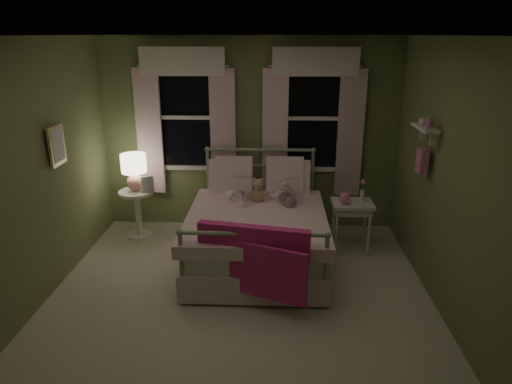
{
  "coord_description": "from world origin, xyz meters",
  "views": [
    {
      "loc": [
        0.35,
        -4.0,
        2.61
      ],
      "look_at": [
        0.15,
        0.63,
        1.0
      ],
      "focal_mm": 32.0,
      "sensor_mm": 36.0,
      "label": 1
    }
  ],
  "objects_px": {
    "nightstand_right": "(352,210)",
    "table_lamp": "(134,169)",
    "teddy_bear": "(258,192)",
    "child_left": "(236,172)",
    "bed": "(257,231)",
    "child_right": "(281,174)",
    "nightstand_left": "(138,207)"
  },
  "relations": [
    {
      "from": "nightstand_right",
      "to": "table_lamp",
      "type": "bearing_deg",
      "value": 173.67
    },
    {
      "from": "teddy_bear",
      "to": "child_left",
      "type": "bearing_deg",
      "value": 150.5
    },
    {
      "from": "bed",
      "to": "table_lamp",
      "type": "height_order",
      "value": "bed"
    },
    {
      "from": "child_right",
      "to": "nightstand_left",
      "type": "height_order",
      "value": "child_right"
    },
    {
      "from": "child_left",
      "to": "child_right",
      "type": "height_order",
      "value": "child_left"
    },
    {
      "from": "table_lamp",
      "to": "nightstand_right",
      "type": "bearing_deg",
      "value": -6.33
    },
    {
      "from": "bed",
      "to": "teddy_bear",
      "type": "distance_m",
      "value": 0.49
    },
    {
      "from": "nightstand_right",
      "to": "nightstand_left",
      "type": "bearing_deg",
      "value": 173.67
    },
    {
      "from": "bed",
      "to": "table_lamp",
      "type": "relative_size",
      "value": 4.17
    },
    {
      "from": "teddy_bear",
      "to": "table_lamp",
      "type": "height_order",
      "value": "table_lamp"
    },
    {
      "from": "teddy_bear",
      "to": "nightstand_left",
      "type": "height_order",
      "value": "teddy_bear"
    },
    {
      "from": "nightstand_left",
      "to": "table_lamp",
      "type": "relative_size",
      "value": 1.33
    },
    {
      "from": "bed",
      "to": "teddy_bear",
      "type": "bearing_deg",
      "value": 90.0
    },
    {
      "from": "bed",
      "to": "child_left",
      "type": "relative_size",
      "value": 2.45
    },
    {
      "from": "teddy_bear",
      "to": "nightstand_left",
      "type": "bearing_deg",
      "value": 167.17
    },
    {
      "from": "child_left",
      "to": "nightstand_right",
      "type": "bearing_deg",
      "value": 157.8
    },
    {
      "from": "teddy_bear",
      "to": "nightstand_right",
      "type": "relative_size",
      "value": 0.48
    },
    {
      "from": "table_lamp",
      "to": "nightstand_right",
      "type": "relative_size",
      "value": 0.76
    },
    {
      "from": "nightstand_left",
      "to": "table_lamp",
      "type": "distance_m",
      "value": 0.54
    },
    {
      "from": "table_lamp",
      "to": "nightstand_right",
      "type": "xyz_separation_m",
      "value": [
        2.8,
        -0.31,
        -0.4
      ]
    },
    {
      "from": "child_left",
      "to": "child_right",
      "type": "distance_m",
      "value": 0.56
    },
    {
      "from": "child_left",
      "to": "teddy_bear",
      "type": "height_order",
      "value": "child_left"
    },
    {
      "from": "teddy_bear",
      "to": "child_right",
      "type": "bearing_deg",
      "value": 29.5
    },
    {
      "from": "nightstand_left",
      "to": "table_lamp",
      "type": "height_order",
      "value": "table_lamp"
    },
    {
      "from": "teddy_bear",
      "to": "bed",
      "type": "bearing_deg",
      "value": -90.0
    },
    {
      "from": "nightstand_right",
      "to": "child_left",
      "type": "bearing_deg",
      "value": 176.15
    },
    {
      "from": "child_right",
      "to": "nightstand_left",
      "type": "relative_size",
      "value": 1.23
    },
    {
      "from": "child_right",
      "to": "teddy_bear",
      "type": "distance_m",
      "value": 0.37
    },
    {
      "from": "bed",
      "to": "child_right",
      "type": "relative_size",
      "value": 2.55
    },
    {
      "from": "child_right",
      "to": "nightstand_right",
      "type": "bearing_deg",
      "value": 158.88
    },
    {
      "from": "teddy_bear",
      "to": "nightstand_right",
      "type": "height_order",
      "value": "teddy_bear"
    },
    {
      "from": "bed",
      "to": "nightstand_right",
      "type": "relative_size",
      "value": 3.18
    }
  ]
}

